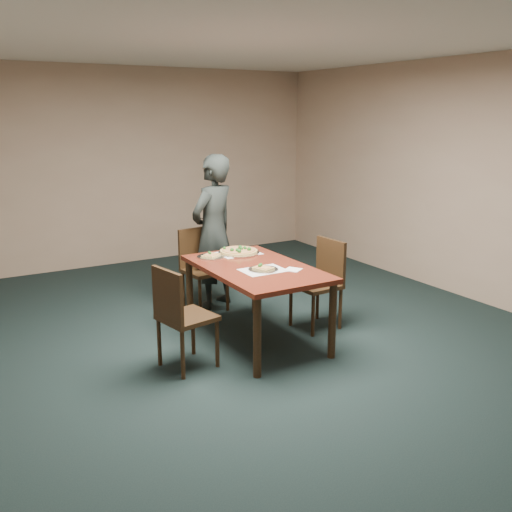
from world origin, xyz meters
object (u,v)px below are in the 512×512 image
dining_table (256,276)px  chair_right (322,278)px  slice_plate_far (211,256)px  diner (213,232)px  chair_left (180,312)px  chair_far (201,264)px  slice_plate_near (263,269)px  pizza_pan (239,251)px

dining_table → chair_right: (0.78, 0.00, -0.14)m
dining_table → slice_plate_far: size_ratio=5.36×
chair_right → diner: size_ratio=0.53×
dining_table → chair_left: (-0.88, -0.22, -0.14)m
chair_far → slice_plate_far: chair_far is taller
dining_table → chair_right: 0.80m
chair_far → slice_plate_near: (0.04, -1.30, 0.25)m
chair_left → diner: diner is taller
chair_far → diner: diner is taller
chair_far → chair_left: same height
diner → slice_plate_far: bearing=37.0°
dining_table → chair_left: chair_left is taller
chair_left → slice_plate_far: size_ratio=3.25×
diner → dining_table: bearing=59.5°
pizza_pan → slice_plate_near: 0.69m
slice_plate_near → pizza_pan: bearing=80.2°
dining_table → chair_far: chair_far is taller
dining_table → pizza_pan: pizza_pan is taller
chair_right → slice_plate_far: 1.16m
chair_far → chair_left: 1.59m
dining_table → slice_plate_far: (-0.22, 0.53, 0.10)m
chair_right → slice_plate_near: 0.85m
dining_table → chair_right: bearing=0.3°
chair_far → slice_plate_far: (-0.17, -0.61, 0.25)m
pizza_pan → chair_right: bearing=-37.5°
dining_table → slice_plate_far: slice_plate_far is taller
chair_left → slice_plate_far: chair_left is taller
chair_right → diner: 1.37m
pizza_pan → slice_plate_far: size_ratio=1.52×
chair_right → slice_plate_far: bearing=-121.6°
chair_right → diner: (-0.67, 1.15, 0.35)m
dining_table → diner: size_ratio=0.87×
diner → slice_plate_near: 1.31m
chair_right → slice_plate_near: bearing=-82.6°
chair_left → chair_right: size_ratio=1.00×
dining_table → pizza_pan: size_ratio=3.51×
chair_right → pizza_pan: 0.90m
pizza_pan → slice_plate_far: 0.32m
dining_table → diner: diner is taller
chair_left → slice_plate_near: (0.86, 0.06, 0.25)m
chair_left → slice_plate_far: bearing=-52.7°
diner → chair_far: bearing=-22.7°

